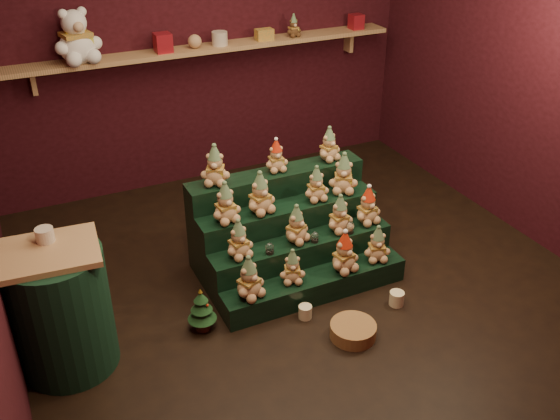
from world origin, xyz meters
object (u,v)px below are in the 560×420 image
snow_globe_b (315,237)px  mug_right (397,298)px  snow_globe_c (349,227)px  wicker_basket (353,331)px  brown_bear (294,26)px  riser_tier_front (315,286)px  mini_christmas_tree (202,310)px  side_table (62,309)px  mug_left (305,312)px  snow_globe_a (270,248)px  white_bear (75,29)px

snow_globe_b → mug_right: size_ratio=0.74×
snow_globe_c → wicker_basket: snow_globe_c is taller
brown_bear → riser_tier_front: bearing=-115.6°
mini_christmas_tree → mug_right: (1.33, -0.34, -0.11)m
riser_tier_front → side_table: 1.74m
side_table → mug_right: side_table is taller
mug_left → mug_right: bearing=-13.1°
mini_christmas_tree → mug_left: size_ratio=3.52×
side_table → mug_left: side_table is taller
riser_tier_front → mini_christmas_tree: (-0.85, 0.01, 0.07)m
riser_tier_front → side_table: size_ratio=1.66×
mug_right → wicker_basket: (-0.46, -0.16, -0.00)m
snow_globe_c → brown_bear: bearing=76.0°
snow_globe_a → brown_bear: brown_bear is taller
snow_globe_c → side_table: (-2.07, -0.09, 0.01)m
snow_globe_a → mug_left: (0.11, -0.34, -0.35)m
mug_right → wicker_basket: 0.48m
mug_left → white_bear: 2.88m
side_table → mini_christmas_tree: size_ratio=2.54×
mini_christmas_tree → mug_right: size_ratio=3.18×
mug_right → brown_bear: size_ratio=0.52×
riser_tier_front → brown_bear: size_ratio=7.00×
snow_globe_c → mug_right: bearing=-76.5°
snow_globe_a → mini_christmas_tree: bearing=-165.4°
snow_globe_c → mug_left: 0.73m
mug_right → white_bear: white_bear is taller
mug_right → white_bear: bearing=123.5°
side_table → wicker_basket: size_ratio=2.74×
snow_globe_b → snow_globe_a: bearing=-180.0°
snow_globe_a → snow_globe_c: snow_globe_c is taller
snow_globe_c → mini_christmas_tree: bearing=-173.1°
snow_globe_a → mug_left: bearing=-71.7°
snow_globe_a → brown_bear: bearing=59.5°
snow_globe_a → snow_globe_b: (0.36, 0.00, -0.00)m
snow_globe_b → mini_christmas_tree: snow_globe_b is taller
snow_globe_a → white_bear: (-0.82, 1.91, 1.19)m
mug_right → snow_globe_b: bearing=129.7°
mug_left → white_bear: bearing=112.6°
mug_right → brown_bear: bearing=81.5°
snow_globe_c → brown_bear: size_ratio=0.47×
mini_christmas_tree → wicker_basket: bearing=-29.8°
snow_globe_a → brown_bear: (1.12, 1.91, 1.02)m
mug_left → mug_right: mug_right is taller
wicker_basket → snow_globe_c: bearing=62.5°
riser_tier_front → wicker_basket: riser_tier_front is taller
white_bear → brown_bear: bearing=-11.0°
mug_right → wicker_basket: size_ratio=0.34×
white_bear → snow_globe_c: bearing=-63.4°
snow_globe_c → white_bear: white_bear is taller
mug_left → wicker_basket: 0.37m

